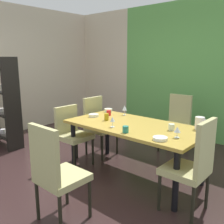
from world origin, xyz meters
TOP-DOWN VIEW (x-y plane):
  - ground_plane at (0.00, 0.00)m, footprint 5.21×5.28m
  - back_panel_interior at (-1.82, 2.59)m, footprint 1.57×0.10m
  - garden_window_panel at (0.79, 2.59)m, footprint 3.64×0.10m
  - dining_table at (0.80, 0.35)m, footprint 1.89×0.96m
  - chair_head_far at (0.76, 1.70)m, footprint 0.44×0.45m
  - chair_head_near at (0.83, -1.00)m, footprint 0.44×0.44m
  - chair_left_far at (-0.18, 0.65)m, footprint 0.45×0.44m
  - chair_right_near at (1.78, 0.06)m, footprint 0.44×0.44m
  - chair_left_near at (-0.18, 0.06)m, footprint 0.45×0.44m
  - wine_glass_south at (0.34, 0.72)m, footprint 0.07×0.07m
  - wine_glass_center at (1.51, 0.21)m, footprint 0.08×0.08m
  - wine_glass_front at (0.66, 0.07)m, footprint 0.06×0.06m
  - serving_bowl_corner at (1.41, 0.01)m, footprint 0.17×0.17m
  - serving_bowl_rear at (-0.03, 0.74)m, footprint 0.14×0.14m
  - serving_bowl_left at (0.04, 0.32)m, footprint 0.16×0.16m
  - cup_near_window at (0.16, 0.54)m, footprint 0.07×0.07m
  - cup_west at (0.35, 0.28)m, footprint 0.06×0.06m
  - cup_north at (1.32, 0.44)m, footprint 0.08×0.08m
  - cup_right at (0.94, -0.02)m, footprint 0.07×0.07m
  - pitcher_east at (1.56, 0.73)m, footprint 0.13×0.12m

SIDE VIEW (x-z plane):
  - ground_plane at x=0.00m, z-range -0.02..0.00m
  - chair_left_near at x=-0.18m, z-range 0.07..0.99m
  - chair_left_far at x=-0.18m, z-range 0.06..1.05m
  - chair_head_far at x=0.76m, z-range 0.05..1.06m
  - chair_head_near at x=0.83m, z-range 0.05..1.09m
  - chair_right_near at x=1.78m, z-range 0.05..1.10m
  - dining_table at x=0.80m, z-range 0.30..1.05m
  - serving_bowl_corner at x=1.41m, z-range 0.76..0.79m
  - serving_bowl_left at x=0.04m, z-range 0.76..0.80m
  - serving_bowl_rear at x=-0.03m, z-range 0.76..0.81m
  - cup_near_window at x=0.16m, z-range 0.76..0.84m
  - cup_right at x=0.94m, z-range 0.76..0.84m
  - cup_north at x=1.32m, z-range 0.76..0.84m
  - cup_west at x=0.35m, z-range 0.76..0.86m
  - pitcher_east at x=1.56m, z-range 0.76..0.92m
  - wine_glass_center at x=1.51m, z-range 0.78..0.92m
  - wine_glass_front at x=0.66m, z-range 0.79..0.93m
  - wine_glass_south at x=0.34m, z-range 0.79..0.95m
  - back_panel_interior at x=-1.82m, z-range 0.00..2.78m
  - garden_window_panel at x=0.79m, z-range 0.00..2.78m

